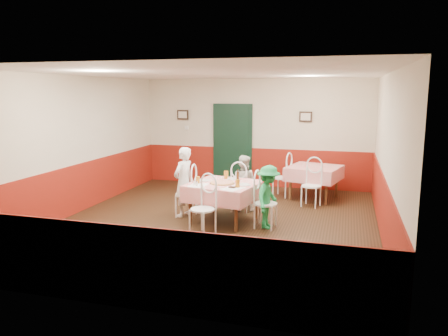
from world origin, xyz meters
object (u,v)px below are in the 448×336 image
(chair_second_a, at_px, (282,178))
(glass_a, at_px, (198,180))
(diner_far, at_px, (243,183))
(diner_left, at_px, (184,182))
(chair_near, at_px, (203,209))
(chair_second_b, at_px, (311,186))
(diner_right, at_px, (268,197))
(glass_b, at_px, (238,184))
(second_table, at_px, (314,183))
(main_table, at_px, (224,203))
(wallet, at_px, (232,187))
(beer_bottle, at_px, (238,175))
(chair_far, at_px, (242,190))
(chair_left, at_px, (186,194))
(glass_c, at_px, (226,175))
(pizza, at_px, (222,183))
(chair_right, at_px, (266,204))

(chair_second_a, height_order, glass_a, chair_second_a)
(diner_far, bearing_deg, diner_left, 36.37)
(chair_near, bearing_deg, chair_second_b, 78.31)
(diner_right, bearing_deg, glass_b, 113.25)
(chair_second_a, height_order, glass_b, glass_b)
(glass_b, bearing_deg, second_table, 66.35)
(diner_far, bearing_deg, chair_second_b, -150.16)
(main_table, xyz_separation_m, wallet, (0.26, -0.36, 0.40))
(main_table, xyz_separation_m, chair_second_b, (1.51, 1.61, 0.08))
(glass_b, height_order, beer_bottle, beer_bottle)
(chair_second_a, bearing_deg, chair_far, -8.15)
(chair_second_b, distance_m, diner_left, 2.82)
(chair_second_a, height_order, diner_far, diner_far)
(diner_far, bearing_deg, glass_a, 60.74)
(chair_left, bearing_deg, second_table, 130.17)
(glass_c, relative_size, wallet, 1.41)
(chair_near, xyz_separation_m, glass_c, (0.08, 1.25, 0.39))
(main_table, xyz_separation_m, pizza, (-0.02, -0.06, 0.40))
(chair_near, distance_m, beer_bottle, 1.31)
(chair_near, distance_m, diner_left, 1.26)
(chair_far, relative_size, chair_near, 1.00)
(chair_left, distance_m, diner_left, 0.25)
(chair_near, distance_m, diner_right, 1.25)
(pizza, bearing_deg, glass_a, -166.54)
(glass_a, bearing_deg, second_table, 51.89)
(chair_near, bearing_deg, glass_c, 109.01)
(chair_second_b, bearing_deg, glass_c, -129.24)
(second_table, height_order, diner_left, diner_left)
(glass_b, bearing_deg, pizza, 145.17)
(chair_left, relative_size, diner_far, 0.77)
(pizza, relative_size, diner_far, 0.38)
(chair_second_b, bearing_deg, glass_a, -124.39)
(chair_second_a, relative_size, wallet, 8.18)
(pizza, bearing_deg, glass_b, -34.83)
(chair_second_b, bearing_deg, main_table, -119.47)
(main_table, relative_size, chair_near, 1.36)
(chair_far, height_order, glass_b, glass_b)
(glass_b, bearing_deg, glass_c, 120.02)
(main_table, distance_m, wallet, 0.59)
(chair_second_b, distance_m, wallet, 2.36)
(chair_right, xyz_separation_m, chair_near, (-0.99, -0.69, 0.00))
(chair_right, bearing_deg, chair_second_b, -15.07)
(chair_left, distance_m, pizza, 0.90)
(chair_second_b, xyz_separation_m, glass_b, (-1.17, -1.92, 0.38))
(chair_left, relative_size, glass_b, 6.16)
(main_table, distance_m, beer_bottle, 0.63)
(pizza, bearing_deg, wallet, -47.86)
(chair_second_b, height_order, pizza, chair_second_b)
(chair_second_b, height_order, diner_right, diner_right)
(glass_c, bearing_deg, second_table, 50.80)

